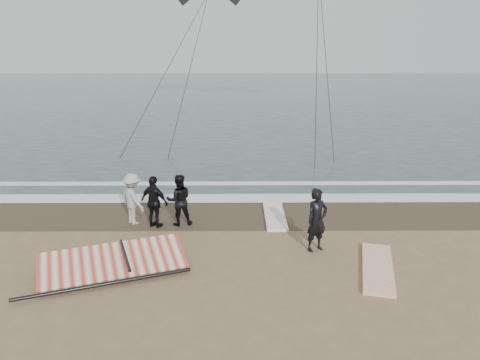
% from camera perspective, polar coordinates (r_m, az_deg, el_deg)
% --- Properties ---
extents(ground, '(120.00, 120.00, 0.00)m').
position_cam_1_polar(ground, '(10.99, 0.55, -12.73)').
color(ground, '#8C704C').
rests_on(ground, ground).
extents(sea, '(120.00, 54.00, 0.02)m').
position_cam_1_polar(sea, '(42.87, -0.15, 10.00)').
color(sea, '#233838').
rests_on(sea, ground).
extents(wet_sand, '(120.00, 2.80, 0.01)m').
position_cam_1_polar(wet_sand, '(15.06, 0.28, -4.09)').
color(wet_sand, '#4C3D2B').
rests_on(wet_sand, ground).
extents(foam_near, '(120.00, 0.90, 0.01)m').
position_cam_1_polar(foam_near, '(16.36, 0.22, -2.22)').
color(foam_near, white).
rests_on(foam_near, sea).
extents(foam_far, '(120.00, 0.45, 0.01)m').
position_cam_1_polar(foam_far, '(17.97, 0.17, -0.41)').
color(foam_far, white).
rests_on(foam_far, sea).
extents(man_main, '(0.75, 0.66, 1.72)m').
position_cam_1_polar(man_main, '(12.45, 9.35, -4.83)').
color(man_main, black).
rests_on(man_main, ground).
extents(board_white, '(1.32, 2.66, 0.10)m').
position_cam_1_polar(board_white, '(12.10, 16.44, -10.24)').
color(board_white, white).
rests_on(board_white, ground).
extents(board_cream, '(0.63, 2.35, 0.10)m').
position_cam_1_polar(board_cream, '(14.81, 4.24, -4.33)').
color(board_cream, white).
rests_on(board_cream, ground).
extents(trio_cluster, '(2.40, 1.26, 1.59)m').
position_cam_1_polar(trio_cluster, '(14.17, -10.53, -2.42)').
color(trio_cluster, black).
rests_on(trio_cluster, ground).
extents(sail_rig, '(3.75, 2.76, 0.49)m').
position_cam_1_polar(sail_rig, '(12.01, -15.31, -9.59)').
color(sail_rig, black).
rests_on(sail_rig, ground).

